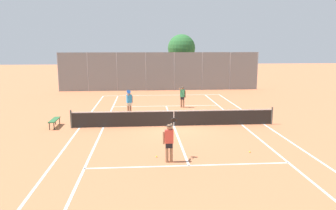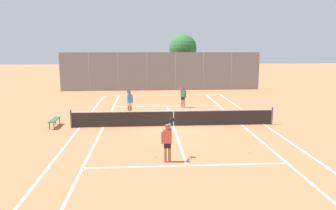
{
  "view_description": "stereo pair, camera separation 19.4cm",
  "coord_description": "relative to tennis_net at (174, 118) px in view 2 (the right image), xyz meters",
  "views": [
    {
      "loc": [
        -1.8,
        -18.74,
        4.81
      ],
      "look_at": [
        -0.23,
        1.5,
        1.0
      ],
      "focal_mm": 35.0,
      "sensor_mm": 36.0,
      "label": 1
    },
    {
      "loc": [
        -1.6,
        -18.75,
        4.81
      ],
      "look_at": [
        -0.23,
        1.5,
        1.0
      ],
      "focal_mm": 35.0,
      "sensor_mm": 36.0,
      "label": 2
    }
  ],
  "objects": [
    {
      "name": "courtside_bench",
      "position": [
        -6.98,
        0.34,
        -0.1
      ],
      "size": [
        0.36,
        1.5,
        0.47
      ],
      "color": "#2D6638",
      "rests_on": "ground"
    },
    {
      "name": "loose_tennis_ball_2",
      "position": [
        2.96,
        -5.01,
        -0.48
      ],
      "size": [
        0.07,
        0.07,
        0.07
      ],
      "primitive_type": "sphere",
      "color": "#D1DB33",
      "rests_on": "ground"
    },
    {
      "name": "player_far_right",
      "position": [
        1.21,
        5.72,
        0.4
      ],
      "size": [
        0.54,
        0.46,
        1.6
      ],
      "color": "#936B4C",
      "rests_on": "ground"
    },
    {
      "name": "ground_plane",
      "position": [
        0.0,
        0.0,
        -0.51
      ],
      "size": [
        120.0,
        120.0,
        0.0
      ],
      "primitive_type": "plane",
      "color": "#C67047"
    },
    {
      "name": "tennis_net",
      "position": [
        0.0,
        0.0,
        0.0
      ],
      "size": [
        12.0,
        0.1,
        1.07
      ],
      "color": "#474C47",
      "rests_on": "ground"
    },
    {
      "name": "loose_tennis_ball_1",
      "position": [
        3.44,
        5.97,
        -0.48
      ],
      "size": [
        0.07,
        0.07,
        0.07
      ],
      "primitive_type": "sphere",
      "color": "#D1DB33",
      "rests_on": "ground"
    },
    {
      "name": "tree_behind_left",
      "position": [
        2.68,
        18.96,
        3.7
      ],
      "size": [
        3.14,
        3.14,
        5.88
      ],
      "color": "brown",
      "rests_on": "ground"
    },
    {
      "name": "court_line_markings",
      "position": [
        0.0,
        0.0,
        -0.51
      ],
      "size": [
        11.1,
        23.9,
        0.01
      ],
      "color": "silver",
      "rests_on": "ground"
    },
    {
      "name": "player_near_side",
      "position": [
        -0.76,
        -5.91,
        0.42
      ],
      "size": [
        0.65,
        0.74,
        1.77
      ],
      "color": "#936B4C",
      "rests_on": "ground"
    },
    {
      "name": "player_far_left",
      "position": [
        -2.74,
        3.52,
        0.42
      ],
      "size": [
        0.43,
        0.9,
        1.77
      ],
      "color": "#936B4C",
      "rests_on": "ground"
    },
    {
      "name": "back_fence",
      "position": [
        -0.0,
        15.17,
        1.47
      ],
      "size": [
        20.74,
        0.08,
        3.96
      ],
      "color": "gray",
      "rests_on": "ground"
    },
    {
      "name": "loose_tennis_ball_0",
      "position": [
        -1.25,
        -5.32,
        -0.48
      ],
      "size": [
        0.07,
        0.07,
        0.07
      ],
      "primitive_type": "sphere",
      "color": "#D1DB33",
      "rests_on": "ground"
    }
  ]
}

